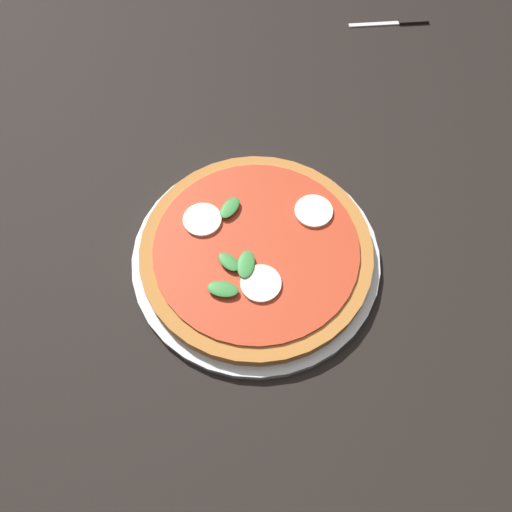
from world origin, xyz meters
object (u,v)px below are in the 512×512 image
(dining_table, at_px, (247,299))
(serving_tray, at_px, (256,257))
(pizza, at_px, (256,251))
(knife, at_px, (399,22))

(dining_table, distance_m, serving_tray, 0.09)
(serving_tray, relative_size, pizza, 1.08)
(serving_tray, xyz_separation_m, knife, (-0.55, 0.19, -0.00))
(serving_tray, distance_m, pizza, 0.02)
(dining_table, bearing_deg, serving_tray, 164.51)
(pizza, bearing_deg, knife, 161.15)
(knife, bearing_deg, serving_tray, -18.80)
(dining_table, bearing_deg, pizza, 165.26)
(serving_tray, bearing_deg, pizza, -178.20)
(serving_tray, distance_m, knife, 0.58)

